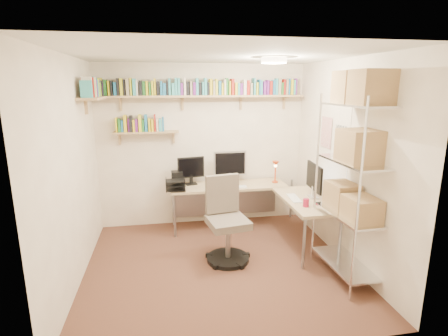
# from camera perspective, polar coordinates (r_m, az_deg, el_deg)

# --- Properties ---
(ground) EXTENTS (3.20, 3.20, 0.00)m
(ground) POSITION_cam_1_polar(r_m,az_deg,el_deg) (4.50, -0.93, -15.63)
(ground) COLOR #4E2B21
(ground) RESTS_ON ground
(room_shell) EXTENTS (3.24, 3.04, 2.52)m
(room_shell) POSITION_cam_1_polar(r_m,az_deg,el_deg) (3.98, -0.95, 4.25)
(room_shell) COLOR beige
(room_shell) RESTS_ON ground
(wall_shelves) EXTENTS (3.12, 1.09, 0.80)m
(wall_shelves) POSITION_cam_1_polar(r_m,az_deg,el_deg) (5.18, -8.09, 11.61)
(wall_shelves) COLOR tan
(wall_shelves) RESTS_ON ground
(corner_desk) EXTENTS (2.12, 1.75, 1.19)m
(corner_desk) POSITION_cam_1_polar(r_m,az_deg,el_deg) (5.18, 2.59, -3.44)
(corner_desk) COLOR tan
(corner_desk) RESTS_ON ground
(office_chair) EXTENTS (0.57, 0.57, 1.08)m
(office_chair) POSITION_cam_1_polar(r_m,az_deg,el_deg) (4.47, 0.38, -9.37)
(office_chair) COLOR black
(office_chair) RESTS_ON ground
(wire_rack) EXTENTS (0.48, 0.92, 2.33)m
(wire_rack) POSITION_cam_1_polar(r_m,az_deg,el_deg) (3.99, 20.87, 2.66)
(wire_rack) COLOR silver
(wire_rack) RESTS_ON ground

